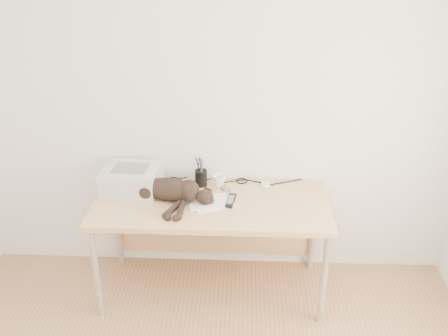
{
  "coord_description": "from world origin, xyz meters",
  "views": [
    {
      "loc": [
        0.21,
        -1.54,
        2.42
      ],
      "look_at": [
        0.09,
        1.34,
        1.02
      ],
      "focal_mm": 40.0,
      "sensor_mm": 36.0,
      "label": 1
    }
  ],
  "objects_px": {
    "desk": "(213,212)",
    "printer": "(131,179)",
    "mug": "(219,181)",
    "pen_cup": "(201,178)",
    "cat": "(166,191)",
    "mouse": "(266,183)"
  },
  "relations": [
    {
      "from": "cat",
      "to": "pen_cup",
      "type": "relative_size",
      "value": 3.29
    },
    {
      "from": "printer",
      "to": "mouse",
      "type": "relative_size",
      "value": 3.73
    },
    {
      "from": "desk",
      "to": "printer",
      "type": "xyz_separation_m",
      "value": [
        -0.57,
        0.05,
        0.22
      ]
    },
    {
      "from": "printer",
      "to": "pen_cup",
      "type": "relative_size",
      "value": 1.85
    },
    {
      "from": "desk",
      "to": "mouse",
      "type": "relative_size",
      "value": 14.6
    },
    {
      "from": "cat",
      "to": "mug",
      "type": "height_order",
      "value": "cat"
    },
    {
      "from": "pen_cup",
      "to": "mug",
      "type": "bearing_deg",
      "value": -6.33
    },
    {
      "from": "mug",
      "to": "pen_cup",
      "type": "relative_size",
      "value": 0.42
    },
    {
      "from": "cat",
      "to": "pen_cup",
      "type": "distance_m",
      "value": 0.31
    },
    {
      "from": "mug",
      "to": "cat",
      "type": "bearing_deg",
      "value": -148.56
    },
    {
      "from": "printer",
      "to": "cat",
      "type": "bearing_deg",
      "value": -25.44
    },
    {
      "from": "printer",
      "to": "mouse",
      "type": "height_order",
      "value": "printer"
    },
    {
      "from": "mug",
      "to": "pen_cup",
      "type": "xyz_separation_m",
      "value": [
        -0.13,
        0.01,
        0.02
      ]
    },
    {
      "from": "desk",
      "to": "printer",
      "type": "height_order",
      "value": "printer"
    },
    {
      "from": "desk",
      "to": "mug",
      "type": "relative_size",
      "value": 17.17
    },
    {
      "from": "cat",
      "to": "desk",
      "type": "bearing_deg",
      "value": 23.32
    },
    {
      "from": "desk",
      "to": "printer",
      "type": "distance_m",
      "value": 0.61
    },
    {
      "from": "printer",
      "to": "mug",
      "type": "relative_size",
      "value": 4.38
    },
    {
      "from": "desk",
      "to": "mouse",
      "type": "height_order",
      "value": "mouse"
    },
    {
      "from": "mouse",
      "to": "pen_cup",
      "type": "bearing_deg",
      "value": -178.76
    },
    {
      "from": "cat",
      "to": "pen_cup",
      "type": "bearing_deg",
      "value": 56.54
    },
    {
      "from": "printer",
      "to": "pen_cup",
      "type": "bearing_deg",
      "value": 11.89
    }
  ]
}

